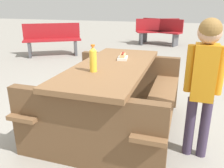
{
  "coord_description": "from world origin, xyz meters",
  "views": [
    {
      "loc": [
        -2.4,
        -0.71,
        1.41
      ],
      "look_at": [
        0.0,
        0.0,
        0.52
      ],
      "focal_mm": 37.7,
      "sensor_mm": 36.0,
      "label": 1
    }
  ],
  "objects": [
    {
      "name": "ground_plane",
      "position": [
        0.0,
        0.0,
        0.0
      ],
      "size": [
        30.0,
        30.0,
        0.0
      ],
      "primitive_type": "plane",
      "color": "gray",
      "rests_on": "ground"
    },
    {
      "name": "soda_bottle",
      "position": [
        -0.31,
        0.1,
        0.87
      ],
      "size": [
        0.07,
        0.07,
        0.27
      ],
      "color": "yellow",
      "rests_on": "picnic_table"
    },
    {
      "name": "picnic_table",
      "position": [
        0.0,
        0.0,
        0.44
      ],
      "size": [
        1.83,
        1.44,
        0.75
      ],
      "color": "brown",
      "rests_on": "ground"
    },
    {
      "name": "child_in_coat",
      "position": [
        -0.31,
        -0.92,
        0.82
      ],
      "size": [
        0.2,
        0.32,
        1.29
      ],
      "color": "#3F334C",
      "rests_on": "ground"
    },
    {
      "name": "park_bench_near",
      "position": [
        3.25,
        2.64,
        0.45
      ],
      "size": [
        1.1,
        1.5,
        0.85
      ],
      "color": "maroon",
      "rests_on": "ground"
    },
    {
      "name": "hotdog_tray",
      "position": [
        0.28,
        -0.05,
        0.78
      ],
      "size": [
        0.19,
        0.13,
        0.08
      ],
      "color": "white",
      "rests_on": "picnic_table"
    },
    {
      "name": "park_bench_mid",
      "position": [
        5.9,
        0.03,
        0.45
      ],
      "size": [
        0.94,
        1.54,
        0.85
      ],
      "color": "maroon",
      "rests_on": "ground"
    },
    {
      "name": "park_bench_far",
      "position": [
        5.9,
        0.1,
        0.45
      ],
      "size": [
        0.92,
        1.54,
        0.85
      ],
      "color": "maroon",
      "rests_on": "ground"
    }
  ]
}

